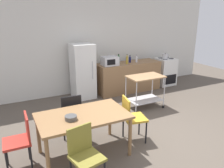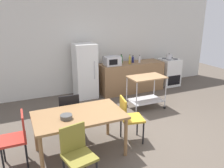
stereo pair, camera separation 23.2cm
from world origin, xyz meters
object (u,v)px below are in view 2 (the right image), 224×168
at_px(refrigerator, 85,71).
at_px(bottle_sesame_oil, 121,59).
at_px(kitchen_cart, 146,87).
at_px(bottle_soda, 130,60).
at_px(kettle, 169,57).
at_px(chair_mustard, 129,116).
at_px(fruit_bowl, 66,117).
at_px(dining_table, 79,118).
at_px(chair_black, 69,111).
at_px(chair_olive, 77,152).
at_px(chair_red, 17,136).
at_px(bottle_hot_sauce, 133,60).
at_px(bottle_sparkling_water, 139,59).
at_px(microwave, 112,61).
at_px(stove_oven, 169,72).

bearing_deg(refrigerator, bottle_sesame_oil, -0.25).
height_order(refrigerator, kitchen_cart, refrigerator).
xyz_separation_m(bottle_soda, kettle, (1.45, 0.01, -0.01)).
xyz_separation_m(chair_mustard, kitchen_cart, (1.14, 1.21, 0.05)).
height_order(refrigerator, fruit_bowl, refrigerator).
distance_m(dining_table, chair_black, 0.69).
relative_size(fruit_bowl, kettle, 0.81).
bearing_deg(chair_mustard, chair_black, 66.13).
height_order(dining_table, bottle_sesame_oil, bottle_sesame_oil).
height_order(chair_mustard, bottle_sesame_oil, bottle_sesame_oil).
xyz_separation_m(chair_olive, bottle_soda, (2.52, 3.16, 0.50)).
bearing_deg(chair_olive, chair_red, 120.91).
xyz_separation_m(bottle_hot_sauce, kettle, (1.28, -0.10, 0.01)).
bearing_deg(chair_mustard, bottle_sesame_oil, -12.42).
relative_size(bottle_hot_sauce, bottle_sparkling_water, 0.97).
relative_size(kitchen_cart, fruit_bowl, 4.71).
relative_size(chair_olive, microwave, 1.93).
xyz_separation_m(stove_oven, bottle_sparkling_water, (-1.20, -0.07, 0.54)).
bearing_deg(stove_oven, kitchen_cart, -142.29).
height_order(refrigerator, bottle_soda, refrigerator).
height_order(refrigerator, bottle_hot_sauce, refrigerator).
bearing_deg(kettle, chair_mustard, -138.40).
xyz_separation_m(chair_mustard, refrigerator, (-0.01, 2.64, 0.26)).
xyz_separation_m(dining_table, chair_black, (-0.02, 0.68, -0.15)).
relative_size(stove_oven, bottle_soda, 3.29).
bearing_deg(chair_black, refrigerator, -113.59).
bearing_deg(kitchen_cart, bottle_soda, 81.47).
xyz_separation_m(kitchen_cart, kettle, (1.63, 1.26, 0.43)).
height_order(chair_olive, kettle, kettle).
height_order(fruit_bowl, kettle, kettle).
xyz_separation_m(chair_mustard, stove_oven, (2.89, 2.56, -0.07)).
relative_size(refrigerator, microwave, 3.37).
xyz_separation_m(microwave, bottle_hot_sauce, (0.73, 0.08, -0.04)).
relative_size(microwave, bottle_sesame_oil, 1.68).
bearing_deg(kettle, microwave, 179.42).
bearing_deg(bottle_sparkling_water, bottle_soda, -173.80).
bearing_deg(microwave, chair_red, -138.74).
bearing_deg(microwave, bottle_sparkling_water, 0.48).
height_order(chair_mustard, stove_oven, stove_oven).
distance_m(chair_mustard, refrigerator, 2.66).
height_order(chair_red, kitchen_cart, chair_red).
height_order(chair_mustard, bottle_sparkling_water, bottle_sparkling_water).
height_order(chair_black, kitchen_cart, chair_black).
distance_m(chair_black, microwave, 2.56).
xyz_separation_m(microwave, bottle_soda, (0.56, -0.03, -0.02)).
height_order(chair_mustard, kitchen_cart, chair_mustard).
xyz_separation_m(chair_black, stove_oven, (3.87, 1.88, -0.07)).
height_order(chair_black, microwave, microwave).
height_order(bottle_soda, kettle, bottle_soda).
relative_size(kitchen_cart, kettle, 3.80).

